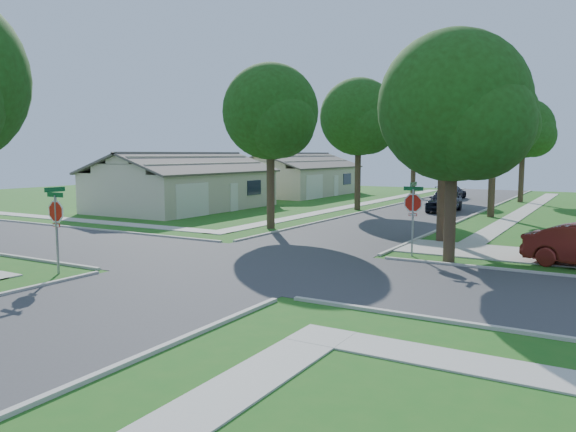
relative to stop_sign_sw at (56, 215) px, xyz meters
The scene contains 18 objects.
ground 6.95m from the stop_sign_sw, 45.00° to the left, with size 100.00×100.00×0.00m, color #1F5E19.
road_ns 6.95m from the stop_sign_sw, 45.00° to the left, with size 7.00×100.00×0.02m, color #333335.
sidewalk_ne 32.61m from the stop_sign_sw, 70.62° to the left, with size 1.20×40.00×0.04m, color #9E9B91.
sidewalk_nw 30.80m from the stop_sign_sw, 92.61° to the left, with size 1.20×40.00×0.04m, color #9E9B91.
driveway 17.38m from the stop_sign_sw, 43.12° to the left, with size 8.80×3.60×0.05m, color #9E9B91.
stop_sign_sw is the anchor object (origin of this frame).
stop_sign_ne 13.29m from the stop_sign_sw, 45.00° to the left, with size 1.05×0.80×2.98m.
tree_e_near 17.04m from the stop_sign_sw, 55.41° to the left, with size 4.97×4.80×8.28m.
tree_e_mid 27.71m from the stop_sign_sw, 69.80° to the left, with size 5.59×5.40×9.21m.
tree_e_far 40.04m from the stop_sign_sw, 76.27° to the left, with size 5.17×5.00×8.72m.
tree_w_near 14.30m from the stop_sign_sw, 89.77° to the left, with size 5.38×5.20×8.97m.
tree_w_mid 26.09m from the stop_sign_sw, 89.87° to the left, with size 5.80×5.60×9.56m.
tree_w_far 38.86m from the stop_sign_sw, 89.93° to the left, with size 4.76×4.60×8.04m.
tree_ne_corner 14.64m from the stop_sign_sw, 38.84° to the left, with size 5.80×5.60×8.66m.
house_nw_near 22.71m from the stop_sign_sw, 119.83° to the left, with size 8.42×13.60×4.23m.
house_nw_far 38.40m from the stop_sign_sw, 107.10° to the left, with size 8.42×13.60×4.23m.
car_curb_east 28.16m from the stop_sign_sw, 77.90° to the left, with size 1.87×4.64×1.58m, color black.
car_curb_west 39.08m from the stop_sign_sw, 84.86° to the left, with size 1.79×4.39×1.27m, color black.
Camera 1 is at (11.63, -17.03, 4.10)m, focal length 35.00 mm.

